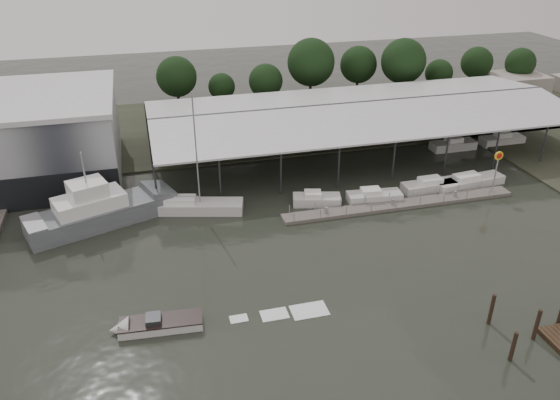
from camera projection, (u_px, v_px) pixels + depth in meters
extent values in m
plane|color=#262A22|center=(300.00, 274.00, 50.90)|extent=(200.00, 200.00, 0.00)
cube|color=#35382A|center=(225.00, 126.00, 86.91)|extent=(140.00, 30.00, 0.30)
cube|color=#979CA1|center=(17.00, 139.00, 68.01)|extent=(24.00, 20.00, 10.00)
cube|color=black|center=(9.00, 196.00, 60.77)|extent=(24.00, 0.30, 4.00)
cube|color=silver|center=(8.00, 99.00, 65.62)|extent=(24.50, 20.50, 0.60)
cube|color=#2D2F32|center=(361.00, 103.00, 75.67)|extent=(58.00, 0.40, 0.30)
cylinder|color=#2D2F32|center=(156.00, 187.00, 61.08)|extent=(0.24, 0.24, 5.50)
cylinder|color=#2D2F32|center=(147.00, 121.00, 80.83)|extent=(0.24, 0.24, 5.50)
cylinder|color=#2D2F32|center=(490.00, 93.00, 93.95)|extent=(0.24, 0.24, 5.50)
cube|color=#645E58|center=(400.00, 205.00, 62.79)|extent=(28.00, 2.00, 0.40)
cylinder|color=gray|center=(294.00, 218.00, 58.79)|extent=(0.10, 0.10, 1.20)
cylinder|color=gray|center=(495.00, 184.00, 66.22)|extent=(0.10, 0.10, 1.20)
cube|color=gray|center=(393.00, 202.00, 62.33)|extent=(0.30, 0.30, 0.70)
cylinder|color=gray|center=(495.00, 175.00, 64.44)|extent=(0.16, 0.16, 5.00)
cylinder|color=yellow|center=(499.00, 156.00, 63.29)|extent=(1.10, 0.12, 1.10)
cylinder|color=red|center=(499.00, 156.00, 63.23)|extent=(0.70, 0.05, 0.70)
cube|color=gray|center=(515.00, 85.00, 101.06)|extent=(10.00, 8.00, 4.00)
cube|color=slate|center=(101.00, 216.00, 58.98)|extent=(15.82, 9.43, 2.40)
cube|color=slate|center=(158.00, 192.00, 61.92)|extent=(4.22, 5.02, 1.74)
cube|color=white|center=(90.00, 203.00, 57.69)|extent=(7.99, 5.94, 1.80)
cube|color=white|center=(87.00, 189.00, 56.90)|extent=(4.52, 4.23, 1.61)
cylinder|color=gray|center=(83.00, 168.00, 55.80)|extent=(0.18, 0.18, 3.50)
cube|color=gray|center=(33.00, 223.00, 54.97)|extent=(3.19, 4.64, 0.15)
cube|color=silver|center=(196.00, 207.00, 61.54)|extent=(10.93, 5.22, 1.40)
cube|color=white|center=(180.00, 200.00, 61.13)|extent=(3.74, 2.60, 0.80)
cylinder|color=gray|center=(196.00, 150.00, 58.34)|extent=(0.16, 0.16, 12.85)
cylinder|color=gray|center=(183.00, 196.00, 60.90)|extent=(3.41, 1.01, 0.12)
cube|color=silver|center=(161.00, 325.00, 44.04)|extent=(6.77, 2.51, 0.90)
cone|color=silver|center=(119.00, 329.00, 43.52)|extent=(1.75, 2.12, 2.00)
cube|color=black|center=(160.00, 321.00, 43.86)|extent=(6.77, 2.57, 0.12)
cube|color=#2D2F32|center=(153.00, 319.00, 43.66)|extent=(1.30, 1.49, 0.50)
cube|color=white|center=(239.00, 319.00, 45.20)|extent=(2.30, 1.50, 0.04)
cube|color=white|center=(274.00, 314.00, 45.68)|extent=(3.10, 2.00, 0.04)
cube|color=white|center=(309.00, 310.00, 46.16)|extent=(3.90, 2.50, 0.04)
cube|color=silver|center=(317.00, 200.00, 63.12)|extent=(5.84, 3.47, 1.10)
cube|color=white|center=(313.00, 194.00, 62.64)|extent=(2.25, 2.03, 0.70)
cube|color=silver|center=(374.00, 197.00, 63.82)|extent=(6.55, 2.87, 1.10)
cube|color=white|center=(371.00, 191.00, 63.34)|extent=(2.38, 1.84, 0.70)
cube|color=silver|center=(433.00, 186.00, 66.48)|extent=(7.94, 2.39, 1.10)
cube|color=white|center=(430.00, 180.00, 65.99)|extent=(2.80, 1.67, 0.70)
cube|color=silver|center=(469.00, 182.00, 67.34)|extent=(9.40, 3.27, 1.10)
cube|color=white|center=(467.00, 177.00, 66.86)|extent=(3.39, 1.97, 0.70)
cylinder|color=black|center=(536.00, 328.00, 42.56)|extent=(0.32, 0.32, 3.44)
cylinder|color=black|center=(512.00, 350.00, 40.52)|extent=(0.32, 0.32, 3.25)
cylinder|color=black|center=(491.00, 312.00, 44.19)|extent=(0.32, 0.32, 3.48)
cylinder|color=black|center=(560.00, 315.00, 44.22)|extent=(0.32, 0.32, 3.02)
cylinder|color=black|center=(179.00, 102.00, 90.70)|extent=(0.50, 0.50, 4.69)
sphere|color=#193314|center=(177.00, 77.00, 88.76)|extent=(6.57, 6.57, 6.57)
cylinder|color=black|center=(222.00, 103.00, 92.47)|extent=(0.50, 0.50, 3.19)
sphere|color=#193314|center=(222.00, 87.00, 91.15)|extent=(4.47, 4.47, 4.47)
cylinder|color=black|center=(266.00, 102.00, 91.64)|extent=(0.50, 0.50, 4.02)
sphere|color=#193314|center=(266.00, 81.00, 89.98)|extent=(5.62, 5.62, 5.62)
cylinder|color=black|center=(310.00, 92.00, 93.95)|extent=(0.50, 0.50, 5.70)
sphere|color=#193314|center=(311.00, 62.00, 91.59)|extent=(7.98, 7.98, 7.98)
cylinder|color=black|center=(357.00, 88.00, 98.33)|extent=(0.50, 0.50, 4.63)
sphere|color=#193314|center=(358.00, 65.00, 96.41)|extent=(6.48, 6.48, 6.48)
cylinder|color=black|center=(401.00, 89.00, 95.88)|extent=(0.50, 0.50, 5.49)
sphere|color=#193314|center=(403.00, 61.00, 93.60)|extent=(7.69, 7.69, 7.69)
cylinder|color=black|center=(437.00, 90.00, 98.78)|extent=(0.50, 0.50, 3.50)
sphere|color=#193314|center=(439.00, 73.00, 97.34)|extent=(4.89, 4.89, 4.89)
cylinder|color=black|center=(474.00, 82.00, 102.42)|extent=(0.50, 0.50, 4.13)
sphere|color=#193314|center=(477.00, 63.00, 100.71)|extent=(5.78, 5.78, 5.78)
cylinder|color=black|center=(517.00, 82.00, 103.17)|extent=(0.50, 0.50, 3.95)
sphere|color=#193314|center=(520.00, 63.00, 101.53)|extent=(5.53, 5.53, 5.53)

